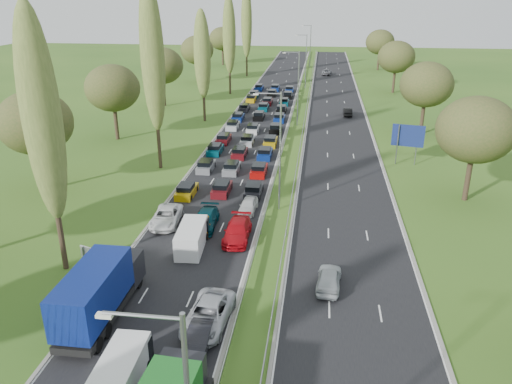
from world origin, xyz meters
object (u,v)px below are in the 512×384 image
(blue_lorry, at_px, (100,291))
(white_van_rear, at_px, (192,236))
(white_van_front, at_px, (122,372))
(near_car_2, at_px, (166,217))
(direction_sign, at_px, (408,137))
(info_sign, at_px, (89,255))

(blue_lorry, xyz_separation_m, white_van_rear, (3.62, 10.53, -1.02))
(blue_lorry, height_order, white_van_front, blue_lorry)
(near_car_2, xyz_separation_m, direction_sign, (25.29, 21.32, 2.80))
(white_van_rear, bearing_deg, white_van_front, -93.25)
(near_car_2, xyz_separation_m, white_van_rear, (3.65, -4.36, 0.31))
(near_car_2, relative_size, direction_sign, 1.04)
(near_car_2, xyz_separation_m, info_sign, (-3.51, -9.14, 0.60))
(near_car_2, bearing_deg, white_van_front, -83.45)
(blue_lorry, bearing_deg, white_van_rear, 71.11)
(white_van_rear, relative_size, info_sign, 2.50)
(near_car_2, distance_m, info_sign, 9.81)
(white_van_front, xyz_separation_m, white_van_rear, (-0.20, 16.65, -0.00))
(near_car_2, relative_size, info_sign, 2.58)
(info_sign, bearing_deg, direction_sign, 46.60)
(white_van_front, xyz_separation_m, info_sign, (-7.36, 11.87, 0.28))
(near_car_2, distance_m, direction_sign, 33.20)
(white_van_rear, bearing_deg, direction_sign, 45.94)
(white_van_rear, distance_m, direction_sign, 33.67)
(white_van_front, height_order, white_van_rear, white_van_front)
(near_car_2, xyz_separation_m, blue_lorry, (0.03, -14.89, 1.34))
(near_car_2, relative_size, white_van_rear, 1.03)
(white_van_front, bearing_deg, near_car_2, 99.32)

